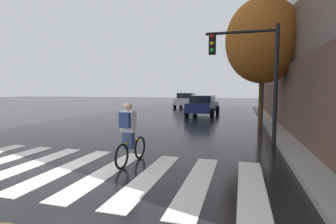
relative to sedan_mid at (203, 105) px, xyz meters
name	(u,v)px	position (x,y,z in m)	size (l,w,h in m)	color
ground_plane	(67,169)	(-1.33, -14.62, -0.81)	(120.00, 120.00, 0.00)	black
crosswalk_stripes	(86,170)	(-0.78, -14.62, -0.80)	(8.42, 3.70, 0.01)	silver
sedan_mid	(203,105)	(0.00, 0.00, 0.00)	(2.29, 4.62, 1.57)	navy
sedan_far	(186,100)	(-3.29, 9.18, 0.04)	(2.29, 4.79, 1.65)	silver
cyclist	(129,134)	(0.07, -13.88, 0.03)	(0.37, 1.71, 1.69)	black
traffic_light_near	(251,65)	(3.19, -10.65, 2.05)	(2.47, 0.28, 4.20)	black
fire_hydrant	(304,119)	(5.98, -5.68, -0.28)	(0.33, 0.22, 0.78)	gold
street_tree_near	(263,41)	(3.88, -6.05, 3.66)	(3.72, 3.72, 6.62)	#4C3823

